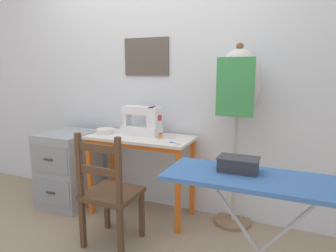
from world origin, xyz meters
TOP-DOWN VIEW (x-y plane):
  - ground_plane at (0.00, 0.00)m, footprint 14.00×14.00m
  - wall_back at (-0.00, 0.52)m, footprint 10.00×0.07m
  - sewing_table at (0.00, 0.21)m, footprint 0.97×0.45m
  - sewing_machine at (-0.00, 0.30)m, footprint 0.37×0.18m
  - fabric_bowl at (-0.37, 0.20)m, footprint 0.16×0.16m
  - scissors at (0.38, 0.10)m, footprint 0.12×0.08m
  - thread_spool_near_machine at (0.20, 0.22)m, footprint 0.04×0.04m
  - thread_spool_mid_table at (0.26, 0.24)m, footprint 0.03×0.03m
  - thread_spool_far_edge at (0.31, 0.26)m, footprint 0.04×0.04m
  - wooden_chair at (0.02, -0.32)m, footprint 0.40×0.38m
  - filing_cabinet at (-0.79, 0.15)m, footprint 0.48×0.53m
  - dress_form at (0.83, 0.39)m, footprint 0.35×0.32m
  - ironing_board at (1.16, -0.60)m, footprint 1.02×0.37m
  - storage_box at (1.02, -0.55)m, footprint 0.22×0.13m

SIDE VIEW (x-z plane):
  - ground_plane at x=0.00m, z-range 0.00..0.00m
  - filing_cabinet at x=-0.79m, z-range 0.00..0.74m
  - wooden_chair at x=0.02m, z-range -0.03..0.88m
  - sewing_table at x=0.00m, z-range 0.26..1.02m
  - scissors at x=0.38m, z-range 0.76..0.77m
  - ironing_board at x=1.16m, z-range 0.36..1.18m
  - thread_spool_far_edge at x=0.31m, z-range 0.76..0.80m
  - thread_spool_mid_table at x=0.26m, z-range 0.76..0.80m
  - thread_spool_near_machine at x=0.20m, z-range 0.76..0.80m
  - fabric_bowl at x=-0.37m, z-range 0.76..0.81m
  - storage_box at x=1.02m, z-range 0.81..0.89m
  - sewing_machine at x=0.00m, z-range 0.74..1.03m
  - dress_form at x=0.83m, z-range 0.38..1.96m
  - wall_back at x=0.00m, z-range 0.00..2.55m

